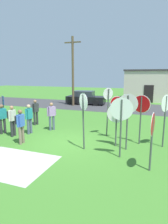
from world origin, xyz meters
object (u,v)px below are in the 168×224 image
object	(u,v)px
person_holding_notes	(12,119)
person_in_teal	(35,111)
person_near_signs	(20,124)
person_with_sunhat	(2,117)
stop_sign_rear_left	(117,111)
stop_sign_center_cluster	(128,111)
person_in_dark_shirt	(52,115)
stop_sign_rear_right	(116,118)
stop_sign_far_back	(165,112)
stop_sign_leaning_left	(141,110)
stop_sign_nearest	(121,116)
utility_pole	(73,70)
parked_car_on_street	(85,98)
stop_sign_low_front	(83,111)
info_panel_leftmost	(3,104)
person_on_left	(29,117)
stop_sign_tallest	(152,132)
stop_sign_leaning_right	(108,105)

from	to	relation	value
person_holding_notes	person_in_teal	world-z (taller)	same
person_near_signs	person_with_sunhat	distance (m)	2.24
person_with_sunhat	stop_sign_rear_left	bearing A→B (deg)	11.19
stop_sign_center_cluster	person_in_dark_shirt	world-z (taller)	stop_sign_center_cluster
stop_sign_rear_right	person_near_signs	world-z (taller)	stop_sign_rear_right
person_near_signs	stop_sign_far_back	bearing A→B (deg)	16.64
stop_sign_leaning_left	person_in_dark_shirt	size ratio (longest dim) A/B	1.42
stop_sign_far_back	stop_sign_nearest	xyz separation A→B (m)	(-1.67, -1.85, 0.03)
person_in_dark_shirt	person_holding_notes	xyz separation A→B (m)	(-1.41, -1.78, 0.03)
utility_pole	stop_sign_nearest	xyz separation A→B (m)	(7.11, -11.58, -2.06)
person_with_sunhat	stop_sign_rear_right	bearing A→B (deg)	2.84
person_in_dark_shirt	person_holding_notes	size ratio (longest dim) A/B	1.00
person_near_signs	person_holding_notes	bearing A→B (deg)	145.89
stop_sign_nearest	person_holding_notes	xyz separation A→B (m)	(-5.98, 0.72, -0.73)
stop_sign_rear_left	person_in_dark_shirt	world-z (taller)	stop_sign_rear_left
person_holding_notes	stop_sign_rear_right	bearing A→B (deg)	4.98
parked_car_on_street	stop_sign_low_front	xyz separation A→B (m)	(4.53, -12.76, 1.06)
stop_sign_leaning_left	person_in_teal	world-z (taller)	stop_sign_leaning_left
utility_pole	info_panel_leftmost	xyz separation A→B (m)	(-1.54, -8.59, -2.47)
stop_sign_low_front	utility_pole	bearing A→B (deg)	115.61
person_with_sunhat	person_on_left	distance (m)	1.52
person_on_left	person_near_signs	bearing A→B (deg)	-68.38
stop_sign_far_back	stop_sign_tallest	size ratio (longest dim) A/B	1.17
stop_sign_rear_left	stop_sign_leaning_left	world-z (taller)	stop_sign_leaning_left
parked_car_on_street	stop_sign_low_front	size ratio (longest dim) A/B	1.73
stop_sign_rear_left	person_holding_notes	world-z (taller)	stop_sign_rear_left
person_in_dark_shirt	stop_sign_tallest	bearing A→B (deg)	-29.46
stop_sign_nearest	stop_sign_rear_left	size ratio (longest dim) A/B	1.08
utility_pole	person_holding_notes	world-z (taller)	utility_pole
utility_pole	info_panel_leftmost	bearing A→B (deg)	-100.17
parked_car_on_street	utility_pole	bearing A→B (deg)	-120.64
stop_sign_rear_right	info_panel_leftmost	distance (m)	8.43
stop_sign_leaning_right	stop_sign_nearest	bearing A→B (deg)	-65.76
person_with_sunhat	person_on_left	xyz separation A→B (m)	(1.43, 0.53, 0.00)
utility_pole	person_with_sunhat	size ratio (longest dim) A/B	4.25
utility_pole	person_holding_notes	bearing A→B (deg)	-84.09
person_holding_notes	info_panel_leftmost	distance (m)	3.51
stop_sign_low_front	stop_sign_rear_left	bearing A→B (deg)	58.63
stop_sign_center_cluster	person_in_teal	size ratio (longest dim) A/B	1.49
person_in_dark_shirt	person_with_sunhat	distance (m)	2.77
parked_car_on_street	person_with_sunhat	bearing A→B (deg)	-92.77
stop_sign_center_cluster	stop_sign_leaning_right	world-z (taller)	stop_sign_leaning_right
stop_sign_nearest	person_with_sunhat	distance (m)	6.92
stop_sign_rear_left	person_in_dark_shirt	xyz separation A→B (m)	(-3.98, 0.38, -0.57)
stop_sign_leaning_right	person_with_sunhat	bearing A→B (deg)	-163.83
person_in_dark_shirt	stop_sign_rear_right	bearing A→B (deg)	-17.28
utility_pole	stop_sign_nearest	size ratio (longest dim) A/B	2.92
person_holding_notes	info_panel_leftmost	size ratio (longest dim) A/B	0.90
stop_sign_leaning_left	person_holding_notes	world-z (taller)	stop_sign_leaning_left
person_with_sunhat	person_holding_notes	xyz separation A→B (m)	(0.84, -0.17, 0.03)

